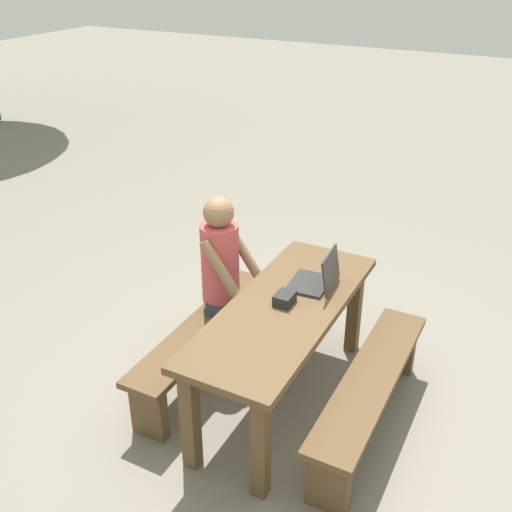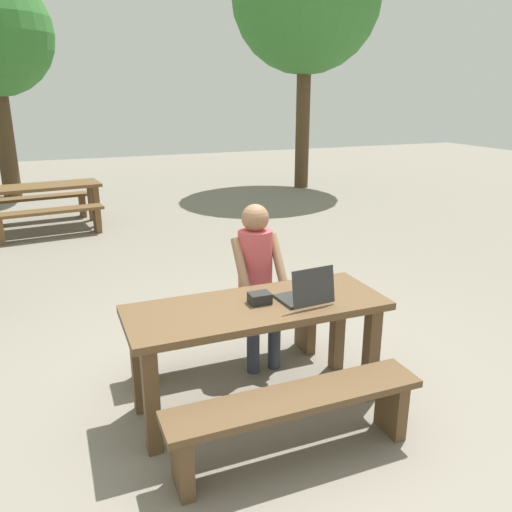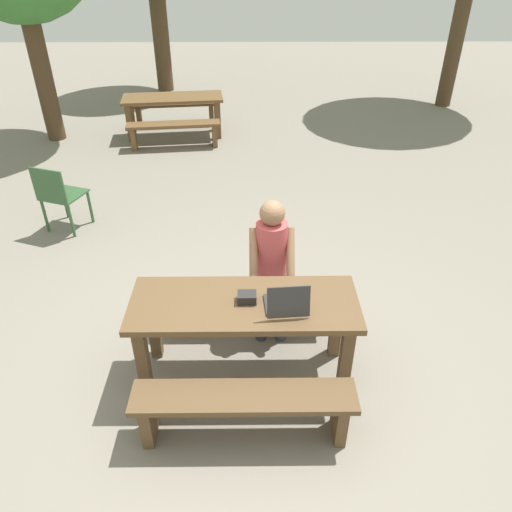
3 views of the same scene
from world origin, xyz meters
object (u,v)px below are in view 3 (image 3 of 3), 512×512
Objects in this scene: person_seated at (272,261)px; plastic_chair at (59,195)px; small_pouch at (247,297)px; picnic_table_front at (244,316)px; laptop at (287,303)px; picnic_table_mid at (173,103)px.

person_seated reaches higher than plastic_chair.
small_pouch is at bearing -110.31° from person_seated.
small_pouch reaches higher than picnic_table_front.
plastic_chair is (-2.56, 2.50, -0.36)m from laptop.
laptop reaches higher than picnic_table_mid.
laptop reaches higher than small_pouch.
person_seated is 0.72× the size of picnic_table_mid.
person_seated is at bearing -80.06° from picnic_table_mid.
picnic_table_mid is at bearing 103.09° from small_pouch.
person_seated is (-0.08, 0.66, -0.08)m from laptop.
plastic_chair is 3.51m from picnic_table_mid.
laptop is at bearing -82.70° from person_seated.
laptop is at bearing -17.21° from picnic_table_front.
small_pouch is 0.60m from person_seated.
person_seated is (0.23, 0.57, 0.12)m from picnic_table_front.
picnic_table_mid is at bearing 106.52° from person_seated.
person_seated is at bearing 69.69° from small_pouch.
picnic_table_front is 0.62m from person_seated.
person_seated reaches higher than picnic_table_front.
person_seated reaches higher than small_pouch.
laptop is 0.31m from small_pouch.
person_seated is 1.51× the size of plastic_chair.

